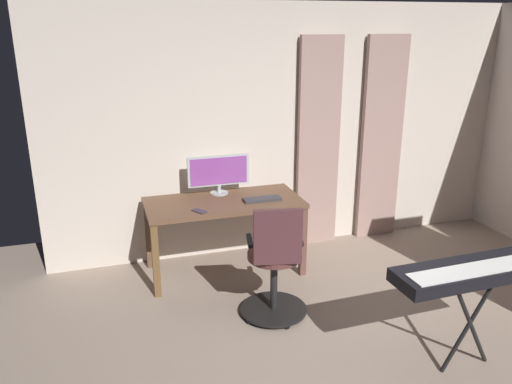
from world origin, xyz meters
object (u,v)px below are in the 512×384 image
desk (224,210)px  cell_phone_face_up (199,211)px  office_chair (275,266)px  computer_keyboard (262,199)px  piano_keyboard (478,272)px  computer_monitor (219,172)px

desk → cell_phone_face_up: bearing=38.8°
cell_phone_face_up → office_chair: bearing=92.6°
desk → computer_keyboard: computer_keyboard is taller
piano_keyboard → computer_keyboard: bearing=-65.1°
computer_monitor → piano_keyboard: 2.53m
cell_phone_face_up → piano_keyboard: bearing=101.4°
office_chair → computer_keyboard: (-0.16, -0.85, 0.27)m
office_chair → cell_phone_face_up: office_chair is taller
computer_keyboard → office_chair: bearing=79.0°
office_chair → computer_keyboard: bearing=91.2°
computer_keyboard → piano_keyboard: 2.07m
computer_keyboard → cell_phone_face_up: computer_keyboard is taller
computer_monitor → computer_keyboard: computer_monitor is taller
computer_monitor → computer_keyboard: bearing=136.4°
computer_monitor → computer_keyboard: size_ratio=1.70×
cell_phone_face_up → desk: bearing=-171.5°
piano_keyboard → cell_phone_face_up: bearing=-49.7°
cell_phone_face_up → computer_keyboard: bearing=160.9°
desk → piano_keyboard: 2.34m
computer_keyboard → piano_keyboard: (-0.92, 1.86, 0.00)m
office_chair → cell_phone_face_up: 0.90m
computer_monitor → cell_phone_face_up: bearing=57.4°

